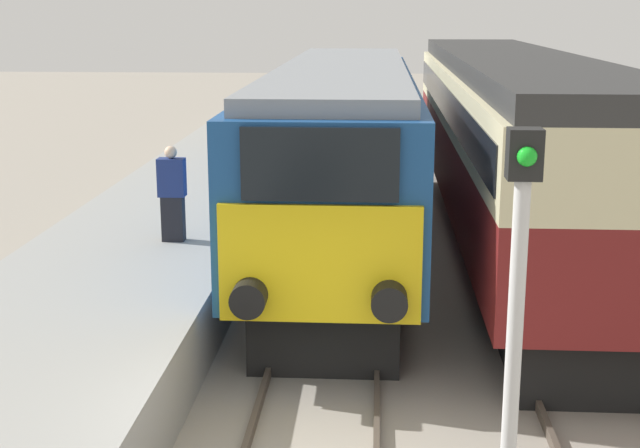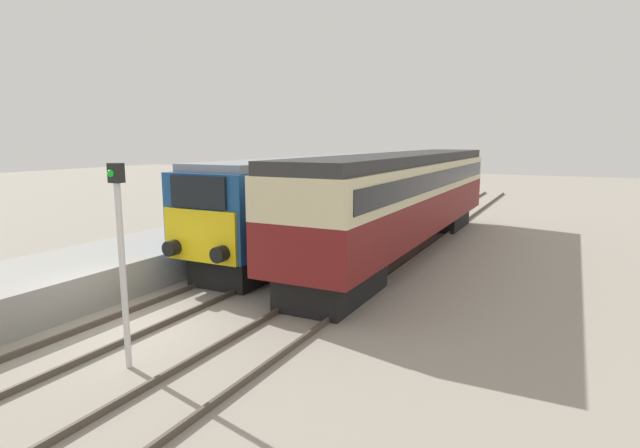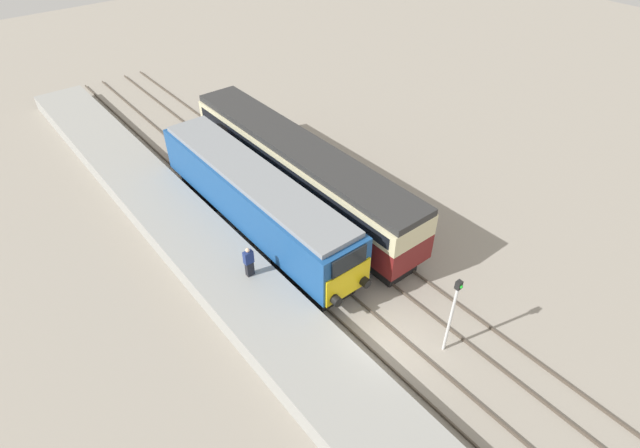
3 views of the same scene
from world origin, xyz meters
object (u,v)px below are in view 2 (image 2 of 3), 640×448
(passenger_carriage, at_px, (406,193))
(signal_post, at_px, (121,249))
(locomotive, at_px, (319,197))
(person_on_platform, at_px, (210,211))

(passenger_carriage, distance_m, signal_post, 12.34)
(locomotive, distance_m, passenger_carriage, 3.48)
(locomotive, height_order, passenger_carriage, passenger_carriage)
(locomotive, bearing_deg, passenger_carriage, 11.88)
(person_on_platform, bearing_deg, signal_post, -61.08)
(locomotive, distance_m, signal_post, 11.64)
(passenger_carriage, bearing_deg, person_on_platform, -144.56)
(person_on_platform, xyz_separation_m, signal_post, (4.37, -7.91, 0.56))
(locomotive, xyz_separation_m, passenger_carriage, (3.40, 0.72, 0.26))
(locomotive, height_order, person_on_platform, locomotive)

